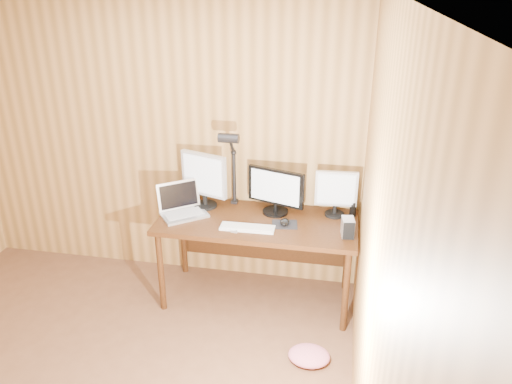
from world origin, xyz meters
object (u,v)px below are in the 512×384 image
(laptop, at_px, (182,206))
(desk_lamp, at_px, (231,158))
(phone, at_px, (236,229))
(keyboard, at_px, (247,228))
(monitor_right, at_px, (336,192))
(speaker, at_px, (353,209))
(hard_drive, at_px, (348,227))
(desk, at_px, (259,229))
(monitor_center, at_px, (276,191))
(monitor_left, at_px, (204,178))
(mouse, at_px, (285,222))

(laptop, bearing_deg, desk_lamp, -10.35)
(phone, bearing_deg, keyboard, 28.79)
(monitor_right, height_order, desk_lamp, desk_lamp)
(monitor_right, bearing_deg, laptop, -174.51)
(speaker, xyz_separation_m, desk_lamp, (-1.01, -0.01, 0.38))
(hard_drive, xyz_separation_m, speaker, (0.04, 0.35, -0.01))
(desk, xyz_separation_m, laptop, (-0.63, -0.06, 0.18))
(desk, bearing_deg, keyboard, -101.61)
(keyboard, xyz_separation_m, desk_lamp, (-0.21, 0.37, 0.43))
(monitor_right, bearing_deg, keyboard, -154.41)
(phone, bearing_deg, laptop, 164.64)
(monitor_center, bearing_deg, keyboard, -100.41)
(monitor_center, height_order, monitor_left, monitor_left)
(mouse, distance_m, speaker, 0.59)
(monitor_center, relative_size, laptop, 1.06)
(mouse, height_order, phone, mouse)
(monitor_left, relative_size, keyboard, 1.12)
(hard_drive, height_order, speaker, hard_drive)
(monitor_left, distance_m, speaker, 1.25)
(desk, relative_size, phone, 15.00)
(monitor_center, bearing_deg, desk, -125.96)
(laptop, bearing_deg, hard_drive, -43.65)
(desk, bearing_deg, monitor_right, 12.35)
(mouse, distance_m, phone, 0.39)
(monitor_left, distance_m, mouse, 0.78)
(monitor_center, relative_size, monitor_left, 1.00)
(desk, bearing_deg, desk_lamp, 152.15)
(desk, height_order, hard_drive, hard_drive)
(monitor_right, relative_size, hard_drive, 2.69)
(keyboard, xyz_separation_m, speaker, (0.80, 0.38, 0.05))
(monitor_center, bearing_deg, mouse, -44.78)
(laptop, distance_m, speaker, 1.40)
(monitor_right, distance_m, phone, 0.86)
(desk, xyz_separation_m, monitor_center, (0.12, 0.09, 0.32))
(desk, height_order, monitor_right, monitor_right)
(speaker, bearing_deg, mouse, -154.00)
(monitor_left, bearing_deg, monitor_right, 20.08)
(monitor_center, distance_m, monitor_right, 0.49)
(monitor_right, relative_size, phone, 3.61)
(laptop, bearing_deg, keyboard, -53.83)
(monitor_center, distance_m, mouse, 0.28)
(mouse, height_order, speaker, speaker)
(monitor_right, xyz_separation_m, speaker, (0.15, 0.01, -0.14))
(phone, distance_m, speaker, 0.98)
(phone, height_order, desk_lamp, desk_lamp)
(speaker, bearing_deg, desk, -168.88)
(monitor_center, relative_size, speaker, 3.72)
(desk, relative_size, mouse, 13.93)
(monitor_left, distance_m, monitor_right, 1.09)
(mouse, xyz_separation_m, desk_lamp, (-0.48, 0.24, 0.42))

